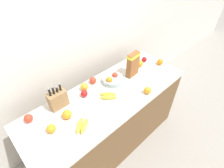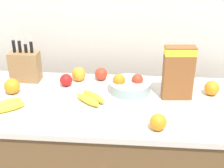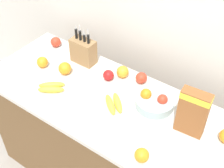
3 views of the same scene
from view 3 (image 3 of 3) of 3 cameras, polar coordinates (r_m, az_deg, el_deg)
wall_back at (r=2.01m, az=10.58°, el=14.02°), size 9.00×0.06×2.60m
counter at (r=2.20m, az=1.05°, el=-11.89°), size 1.83×0.67×0.88m
knife_block at (r=2.15m, az=-5.27°, el=6.05°), size 0.17×0.09×0.29m
cereal_box at (r=1.68m, az=14.58°, el=-4.82°), size 0.16×0.08×0.28m
fruit_bowl at (r=1.86m, az=7.79°, el=-3.17°), size 0.23×0.23×0.10m
banana_bunch_left at (r=1.85m, az=0.31°, el=-3.59°), size 0.18×0.18×0.04m
banana_bunch_right at (r=1.99m, az=-11.04°, el=-0.59°), size 0.18×0.17×0.04m
apple_leftmost at (r=2.01m, az=5.40°, el=1.10°), size 0.08×0.08×0.08m
apple_rightmost at (r=2.02m, az=-0.67°, el=1.61°), size 0.07×0.07×0.07m
apple_front at (r=2.36m, az=-10.26°, el=7.57°), size 0.08×0.08×0.08m
orange_front_center at (r=1.60m, az=5.46°, el=-12.83°), size 0.08×0.08×0.08m
orange_front_left at (r=2.09m, az=-8.63°, el=2.84°), size 0.09×0.09×0.09m
orange_mid_left at (r=2.18m, az=-12.62°, el=3.92°), size 0.08×0.08×0.08m
orange_mid_right at (r=2.04m, az=1.96°, el=2.24°), size 0.08×0.08×0.08m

